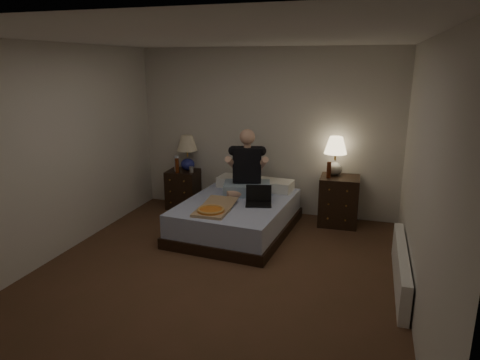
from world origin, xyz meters
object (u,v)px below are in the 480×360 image
(person, at_px, (247,162))
(soda_can, at_px, (191,169))
(nightstand_left, at_px, (183,189))
(lamp_left, at_px, (187,153))
(nightstand_right, at_px, (339,201))
(pizza_box, at_px, (211,211))
(beer_bottle_left, at_px, (177,166))
(laptop, at_px, (259,196))
(lamp_right, at_px, (335,156))
(water_bottle, at_px, (177,163))
(beer_bottle_right, at_px, (329,170))
(radiator, at_px, (401,268))
(bed, at_px, (237,216))

(person, bearing_deg, soda_can, 149.48)
(nightstand_left, height_order, lamp_left, lamp_left)
(nightstand_right, bearing_deg, pizza_box, -140.18)
(beer_bottle_left, bearing_deg, laptop, -23.83)
(lamp_right, height_order, laptop, lamp_right)
(nightstand_left, relative_size, laptop, 1.80)
(water_bottle, relative_size, beer_bottle_left, 1.09)
(nightstand_left, height_order, beer_bottle_right, beer_bottle_right)
(nightstand_left, xyz_separation_m, pizza_box, (0.98, -1.32, 0.18))
(radiator, bearing_deg, beer_bottle_left, 155.36)
(nightstand_left, bearing_deg, laptop, -32.03)
(beer_bottle_left, distance_m, person, 1.22)
(lamp_right, distance_m, laptop, 1.31)
(beer_bottle_left, distance_m, beer_bottle_right, 2.31)
(radiator, bearing_deg, lamp_right, 116.99)
(soda_can, bearing_deg, bed, -34.73)
(beer_bottle_right, bearing_deg, nightstand_left, 177.12)
(soda_can, bearing_deg, radiator, -27.40)
(soda_can, height_order, beer_bottle_left, beer_bottle_left)
(nightstand_left, distance_m, lamp_left, 0.59)
(lamp_left, bearing_deg, person, -21.09)
(nightstand_right, xyz_separation_m, pizza_box, (-1.47, -1.30, 0.13))
(lamp_left, relative_size, beer_bottle_left, 2.43)
(nightstand_left, bearing_deg, nightstand_right, -3.43)
(lamp_left, height_order, laptop, lamp_left)
(pizza_box, relative_size, radiator, 0.47)
(laptop, xyz_separation_m, radiator, (1.76, -0.83, -0.37))
(beer_bottle_right, height_order, person, person)
(water_bottle, height_order, radiator, water_bottle)
(bed, xyz_separation_m, person, (0.04, 0.36, 0.69))
(water_bottle, relative_size, person, 0.27)
(nightstand_left, bearing_deg, water_bottle, -142.16)
(nightstand_right, xyz_separation_m, person, (-1.27, -0.35, 0.56))
(lamp_left, distance_m, lamp_right, 2.29)
(water_bottle, relative_size, pizza_box, 0.33)
(nightstand_right, relative_size, pizza_box, 0.93)
(nightstand_right, bearing_deg, bed, -153.19)
(nightstand_left, distance_m, radiator, 3.62)
(nightstand_right, relative_size, water_bottle, 2.82)
(laptop, relative_size, radiator, 0.21)
(lamp_right, distance_m, beer_bottle_right, 0.24)
(beer_bottle_left, bearing_deg, water_bottle, 118.87)
(lamp_left, relative_size, pizza_box, 0.74)
(nightstand_right, xyz_separation_m, beer_bottle_right, (-0.16, -0.09, 0.47))
(bed, relative_size, soda_can, 17.82)
(water_bottle, xyz_separation_m, person, (1.25, -0.31, 0.17))
(soda_can, relative_size, laptop, 0.29)
(person, xyz_separation_m, pizza_box, (-0.19, -0.95, -0.43))
(beer_bottle_left, distance_m, radiator, 3.60)
(nightstand_right, bearing_deg, nightstand_left, 177.82)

